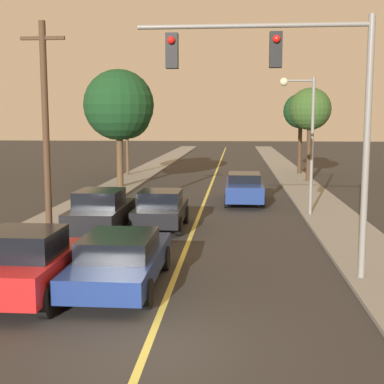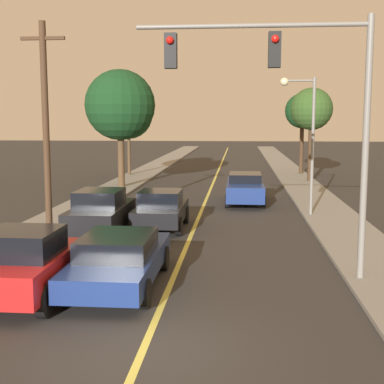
{
  "view_description": "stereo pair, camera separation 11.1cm",
  "coord_description": "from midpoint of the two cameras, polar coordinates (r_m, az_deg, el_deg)",
  "views": [
    {
      "loc": [
        1.65,
        -9.51,
        4.3
      ],
      "look_at": [
        0.0,
        10.41,
        1.6
      ],
      "focal_mm": 50.0,
      "sensor_mm": 36.0,
      "label": 1
    },
    {
      "loc": [
        1.76,
        -9.5,
        4.3
      ],
      "look_at": [
        0.0,
        10.41,
        1.6
      ],
      "focal_mm": 50.0,
      "sensor_mm": 36.0,
      "label": 2
    }
  ],
  "objects": [
    {
      "name": "sidewalk_left",
      "position": [
        46.32,
        -4.38,
        2.43
      ],
      "size": [
        2.5,
        80.0,
        0.12
      ],
      "color": "gray",
      "rests_on": "ground"
    },
    {
      "name": "traffic_signal_mast",
      "position": [
        14.3,
        10.94,
        10.51
      ],
      "size": [
        6.06,
        0.42,
        6.83
      ],
      "color": "slate",
      "rests_on": "ground"
    },
    {
      "name": "utility_pole_left",
      "position": [
        20.14,
        -15.18,
        6.87
      ],
      "size": [
        1.6,
        0.24,
        7.65
      ],
      "color": "#422D1E",
      "rests_on": "ground"
    },
    {
      "name": "ground_plane",
      "position": [
        10.57,
        -4.88,
        -16.35
      ],
      "size": [
        200.0,
        200.0,
        0.0
      ],
      "primitive_type": "plane",
      "color": "#2D2B28"
    },
    {
      "name": "car_near_lane_front",
      "position": [
        14.02,
        -7.54,
        -7.07
      ],
      "size": [
        2.09,
        5.11,
        1.41
      ],
      "color": "navy",
      "rests_on": "ground"
    },
    {
      "name": "tree_right_near",
      "position": [
        42.79,
        11.77,
        8.4
      ],
      "size": [
        2.7,
        2.7,
        6.23
      ],
      "color": "#3D2B1C",
      "rests_on": "ground"
    },
    {
      "name": "tree_left_far",
      "position": [
        41.36,
        -6.72,
        8.18
      ],
      "size": [
        3.68,
        3.68,
        6.41
      ],
      "color": "#4C3823",
      "rests_on": "ground"
    },
    {
      "name": "car_outer_lane_second",
      "position": [
        20.08,
        -9.55,
        -2.21
      ],
      "size": [
        1.92,
        4.24,
        1.76
      ],
      "color": "black",
      "rests_on": "ground"
    },
    {
      "name": "car_far_oncoming",
      "position": [
        27.86,
        5.79,
        0.47
      ],
      "size": [
        1.97,
        5.15,
        1.55
      ],
      "rotation": [
        0.0,
        0.0,
        3.14
      ],
      "color": "navy",
      "rests_on": "ground"
    },
    {
      "name": "sidewalk_right",
      "position": [
        45.89,
        10.26,
        2.28
      ],
      "size": [
        2.5,
        80.0,
        0.12
      ],
      "color": "gray",
      "rests_on": "ground"
    },
    {
      "name": "road_surface",
      "position": [
        45.74,
        2.9,
        2.3
      ],
      "size": [
        9.25,
        80.0,
        0.01
      ],
      "color": "#2D2B28",
      "rests_on": "ground"
    },
    {
      "name": "streetlamp_right",
      "position": [
        24.08,
        12.03,
        6.94
      ],
      "size": [
        1.54,
        0.36,
        6.02
      ],
      "color": "slate",
      "rests_on": "ground"
    },
    {
      "name": "car_near_lane_second",
      "position": [
        21.17,
        -3.17,
        -1.84
      ],
      "size": [
        1.92,
        4.05,
        1.56
      ],
      "color": "black",
      "rests_on": "ground"
    },
    {
      "name": "tree_left_near",
      "position": [
        33.9,
        -7.58,
        9.16
      ],
      "size": [
        4.38,
        4.38,
        7.3
      ],
      "color": "#4C3823",
      "rests_on": "ground"
    },
    {
      "name": "car_outer_lane_front",
      "position": [
        13.51,
        -17.15,
        -7.34
      ],
      "size": [
        2.01,
        3.85,
        1.73
      ],
      "color": "red",
      "rests_on": "ground"
    },
    {
      "name": "tree_right_far",
      "position": [
        37.53,
        12.72,
        8.56
      ],
      "size": [
        2.86,
        2.86,
        6.35
      ],
      "color": "#3D2B1C",
      "rests_on": "ground"
    }
  ]
}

